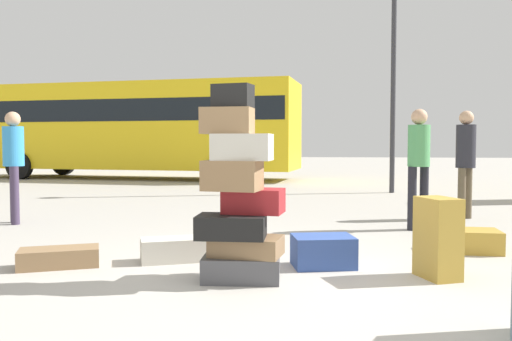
% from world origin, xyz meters
% --- Properties ---
extents(ground_plane, '(80.00, 80.00, 0.00)m').
position_xyz_m(ground_plane, '(0.00, 0.00, 0.00)').
color(ground_plane, '#ADA89E').
extents(suitcase_tower, '(0.75, 0.57, 1.72)m').
position_xyz_m(suitcase_tower, '(-0.30, 0.09, 0.68)').
color(suitcase_tower, '#4C4C51').
rests_on(suitcase_tower, ground).
extents(suitcase_tan_left_side, '(0.40, 0.47, 0.73)m').
position_xyz_m(suitcase_tan_left_side, '(1.45, 0.39, 0.36)').
color(suitcase_tan_left_side, '#B28C33').
rests_on(suitcase_tan_left_side, ground).
extents(suitcase_navy_right_side, '(0.67, 0.55, 0.30)m').
position_xyz_m(suitcase_navy_right_side, '(0.43, 0.71, 0.15)').
color(suitcase_navy_right_side, '#334F99').
rests_on(suitcase_navy_right_side, ground).
extents(suitcase_tan_white_trunk, '(0.66, 0.46, 0.25)m').
position_xyz_m(suitcase_tan_white_trunk, '(2.04, 1.62, 0.12)').
color(suitcase_tan_white_trunk, '#B28C33').
rests_on(suitcase_tan_white_trunk, ground).
extents(suitcase_brown_foreground_far, '(0.83, 0.63, 0.18)m').
position_xyz_m(suitcase_brown_foreground_far, '(-2.14, 0.37, 0.09)').
color(suitcase_brown_foreground_far, olive).
rests_on(suitcase_brown_foreground_far, ground).
extents(suitcase_cream_upright_blue, '(0.78, 0.58, 0.24)m').
position_xyz_m(suitcase_cream_upright_blue, '(-1.07, 0.77, 0.12)').
color(suitcase_cream_upright_blue, beige).
rests_on(suitcase_cream_upright_blue, ground).
extents(person_bearded_onlooker, '(0.30, 0.30, 1.72)m').
position_xyz_m(person_bearded_onlooker, '(2.66, 4.26, 1.02)').
color(person_bearded_onlooker, brown).
rests_on(person_bearded_onlooker, ground).
extents(person_tourist_with_camera, '(0.30, 0.30, 1.68)m').
position_xyz_m(person_tourist_with_camera, '(-4.17, 2.91, 1.00)').
color(person_tourist_with_camera, '#3F334C').
rests_on(person_tourist_with_camera, ground).
extents(person_passerby_in_red, '(0.30, 0.30, 1.68)m').
position_xyz_m(person_passerby_in_red, '(1.74, 3.10, 1.01)').
color(person_passerby_in_red, black).
rests_on(person_passerby_in_red, ground).
extents(parked_bus, '(11.19, 3.66, 3.15)m').
position_xyz_m(parked_bus, '(-5.92, 12.81, 1.84)').
color(parked_bus, yellow).
rests_on(parked_bus, ground).
extents(lamp_post, '(0.36, 0.36, 6.70)m').
position_xyz_m(lamp_post, '(2.07, 8.65, 4.32)').
color(lamp_post, '#333338').
rests_on(lamp_post, ground).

